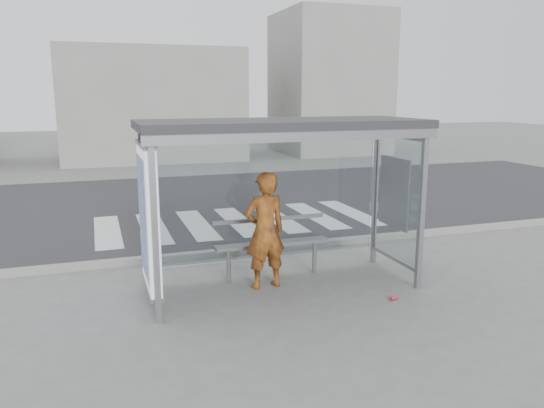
{
  "coord_description": "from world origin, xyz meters",
  "views": [
    {
      "loc": [
        -2.68,
        -7.43,
        2.99
      ],
      "look_at": [
        -0.1,
        0.2,
        1.32
      ],
      "focal_mm": 35.0,
      "sensor_mm": 36.0,
      "label": 1
    }
  ],
  "objects_px": {
    "bus_shelter": "(258,163)",
    "person": "(265,231)",
    "bench": "(272,243)",
    "soda_can": "(394,298)"
  },
  "relations": [
    {
      "from": "bus_shelter",
      "to": "person",
      "type": "bearing_deg",
      "value": 22.91
    },
    {
      "from": "bus_shelter",
      "to": "bench",
      "type": "relative_size",
      "value": 2.21
    },
    {
      "from": "soda_can",
      "to": "bench",
      "type": "bearing_deg",
      "value": 132.09
    },
    {
      "from": "bench",
      "to": "soda_can",
      "type": "xyz_separation_m",
      "value": [
        1.38,
        -1.53,
        -0.55
      ]
    },
    {
      "from": "person",
      "to": "bench",
      "type": "bearing_deg",
      "value": -129.62
    },
    {
      "from": "person",
      "to": "soda_can",
      "type": "distance_m",
      "value": 2.18
    },
    {
      "from": "bus_shelter",
      "to": "soda_can",
      "type": "relative_size",
      "value": 34.27
    },
    {
      "from": "bus_shelter",
      "to": "person",
      "type": "height_order",
      "value": "bus_shelter"
    },
    {
      "from": "bus_shelter",
      "to": "bench",
      "type": "xyz_separation_m",
      "value": [
        0.38,
        0.45,
        -1.4
      ]
    },
    {
      "from": "bench",
      "to": "bus_shelter",
      "type": "bearing_deg",
      "value": -129.94
    }
  ]
}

